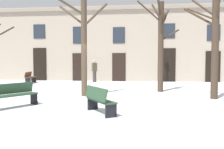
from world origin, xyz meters
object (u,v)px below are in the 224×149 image
Objects in this scene: tree_left_of_center at (161,43)px; streetlamp at (160,54)px; tree_right_of_center at (214,45)px; bench_near_lamp at (100,100)px; bench_near_center_tree at (12,95)px; person_crossing_plaza at (94,70)px; tree_near_facade at (84,35)px; bench_facing_shops at (30,77)px.

streetlamp is at bearing 86.24° from tree_left_of_center.
tree_right_of_center is 3.03× the size of bench_near_lamp.
bench_near_center_tree is 1.03× the size of person_crossing_plaza.
bench_near_lamp is (1.44, -3.92, -2.48)m from tree_near_facade.
bench_facing_shops is at bearing 151.28° from tree_right_of_center.
bench_near_center_tree is at bearing -136.76° from tree_left_of_center.
person_crossing_plaza is at bearing 25.95° from bench_near_center_tree.
tree_left_of_center reaches higher than bench_near_center_tree.
bench_near_lamp is (-4.54, -3.71, -1.96)m from tree_right_of_center.
tree_right_of_center reaches higher than bench_near_lamp.
tree_right_of_center is at bearing 85.44° from person_crossing_plaza.
tree_near_facade is at bearing -151.07° from tree_left_of_center.
bench_facing_shops is (-3.64, 9.39, -0.03)m from bench_near_center_tree.
bench_near_center_tree is (-7.89, -3.07, -1.93)m from tree_right_of_center.
tree_near_facade is (-5.98, 0.20, 0.52)m from tree_right_of_center.
tree_left_of_center reaches higher than tree_right_of_center.
tree_right_of_center is at bearing -76.77° from streetlamp.
bench_near_center_tree is (-3.35, 0.65, 0.03)m from bench_near_lamp.
person_crossing_plaza is at bearing 96.90° from tree_near_facade.
bench_facing_shops is at bearing 132.24° from tree_near_facade.
tree_right_of_center reaches higher than person_crossing_plaza.
tree_right_of_center is 6.19m from bench_near_lamp.
bench_near_lamp is at bearing -69.71° from bench_near_center_tree.
tree_left_of_center reaches higher than bench_near_lamp.
bench_near_lamp is at bearing -140.73° from tree_right_of_center.
tree_right_of_center is 2.86× the size of bench_facing_shops.
bench_facing_shops is (-9.71, -1.42, -1.73)m from streetlamp.
person_crossing_plaza is (-0.92, 7.58, -1.93)m from tree_near_facade.
tree_near_facade is 4.35m from tree_left_of_center.
bench_near_lamp is 11.75m from person_crossing_plaza.
tree_left_of_center is 2.67× the size of bench_near_center_tree.
tree_right_of_center is 8.69m from bench_near_center_tree.
tree_left_of_center is at bearing -93.76° from streetlamp.
bench_facing_shops is at bearing 156.78° from tree_left_of_center.
tree_left_of_center reaches higher than streetlamp.
tree_near_facade is 4.85m from bench_near_lamp.
tree_near_facade reaches higher than streetlamp.
bench_near_lamp reaches higher than bench_facing_shops.
person_crossing_plaza is (-5.07, 0.04, -1.18)m from streetlamp.
person_crossing_plaza is (1.00, 10.85, 0.52)m from bench_near_center_tree.
streetlamp is at bearing 61.11° from tree_near_facade.
bench_facing_shops is (-9.35, 4.01, -2.23)m from tree_left_of_center.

